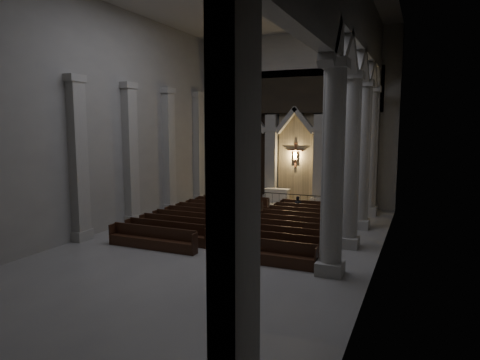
{
  "coord_description": "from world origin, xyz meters",
  "views": [
    {
      "loc": [
        8.59,
        -18.3,
        5.66
      ],
      "look_at": [
        -0.62,
        3.0,
        2.67
      ],
      "focal_mm": 32.0,
      "sensor_mm": 36.0,
      "label": 1
    }
  ],
  "objects_px": {
    "candle_stand_right": "(323,206)",
    "pews": "(246,225)",
    "altar": "(277,195)",
    "altar_rail": "(286,198)",
    "worshipper": "(298,207)",
    "candle_stand_left": "(251,199)"
  },
  "relations": [
    {
      "from": "pews",
      "to": "worshipper",
      "type": "relative_size",
      "value": 7.5
    },
    {
      "from": "candle_stand_right",
      "to": "worshipper",
      "type": "bearing_deg",
      "value": -115.19
    },
    {
      "from": "candle_stand_right",
      "to": "pews",
      "type": "relative_size",
      "value": 0.15
    },
    {
      "from": "altar_rail",
      "to": "worshipper",
      "type": "height_order",
      "value": "worshipper"
    },
    {
      "from": "pews",
      "to": "worshipper",
      "type": "bearing_deg",
      "value": 69.51
    },
    {
      "from": "candle_stand_left",
      "to": "pews",
      "type": "distance_m",
      "value": 7.85
    },
    {
      "from": "altar",
      "to": "worshipper",
      "type": "bearing_deg",
      "value": -56.95
    },
    {
      "from": "altar",
      "to": "pews",
      "type": "bearing_deg",
      "value": -82.73
    },
    {
      "from": "altar",
      "to": "candle_stand_left",
      "type": "bearing_deg",
      "value": -144.26
    },
    {
      "from": "altar",
      "to": "candle_stand_right",
      "type": "bearing_deg",
      "value": -27.3
    },
    {
      "from": "altar",
      "to": "pews",
      "type": "height_order",
      "value": "altar"
    },
    {
      "from": "candle_stand_left",
      "to": "candle_stand_right",
      "type": "height_order",
      "value": "candle_stand_right"
    },
    {
      "from": "candle_stand_right",
      "to": "pews",
      "type": "distance_m",
      "value": 7.1
    },
    {
      "from": "candle_stand_right",
      "to": "worshipper",
      "type": "xyz_separation_m",
      "value": [
        -1.05,
        -2.23,
        0.26
      ]
    },
    {
      "from": "altar_rail",
      "to": "pews",
      "type": "xyz_separation_m",
      "value": [
        -0.0,
        -7.17,
        -0.33
      ]
    },
    {
      "from": "altar_rail",
      "to": "candle_stand_left",
      "type": "xyz_separation_m",
      "value": [
        -2.67,
        0.21,
        -0.27
      ]
    },
    {
      "from": "altar",
      "to": "candle_stand_right",
      "type": "distance_m",
      "value": 4.24
    },
    {
      "from": "altar_rail",
      "to": "pews",
      "type": "distance_m",
      "value": 7.18
    },
    {
      "from": "candle_stand_right",
      "to": "pews",
      "type": "xyz_separation_m",
      "value": [
        -2.67,
        -6.58,
        -0.08
      ]
    },
    {
      "from": "altar",
      "to": "altar_rail",
      "type": "distance_m",
      "value": 1.73
    },
    {
      "from": "candle_stand_left",
      "to": "altar",
      "type": "bearing_deg",
      "value": 35.74
    },
    {
      "from": "altar_rail",
      "to": "candle_stand_left",
      "type": "height_order",
      "value": "candle_stand_left"
    }
  ]
}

